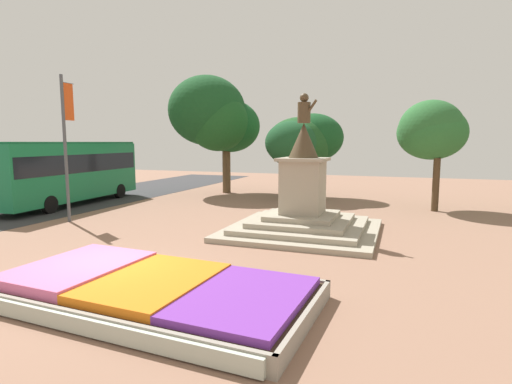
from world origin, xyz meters
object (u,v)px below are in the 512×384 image
object	(u,v)px
statue_monument	(303,208)
banner_pole	(66,143)
flower_planter	(149,290)
city_bus	(67,169)

from	to	relation	value
statue_monument	banner_pole	size ratio (longest dim) A/B	0.89
flower_planter	banner_pole	bearing A→B (deg)	143.36
flower_planter	statue_monument	xyz separation A→B (m)	(1.60, 7.96, 0.72)
statue_monument	banner_pole	world-z (taller)	banner_pole
flower_planter	city_bus	xyz separation A→B (m)	(-12.61, 10.32, 1.77)
banner_pole	city_bus	world-z (taller)	banner_pole
statue_monument	banner_pole	xyz separation A→B (m)	(-10.36, -1.45, 2.51)
flower_planter	statue_monument	bearing A→B (deg)	78.64
banner_pole	city_bus	xyz separation A→B (m)	(-3.85, 3.81, -1.45)
flower_planter	statue_monument	world-z (taller)	statue_monument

